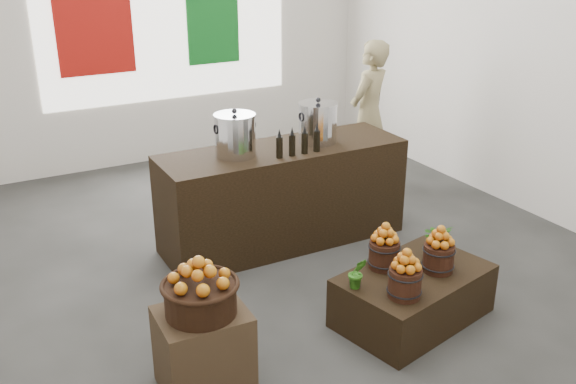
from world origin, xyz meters
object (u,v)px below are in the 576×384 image
crate (204,350)px  shopper (369,114)px  wicker_basket (201,299)px  display_table (413,296)px  stock_pot_left (235,136)px  counter (283,195)px  stock_pot_center (318,124)px

crate → shopper: shopper is taller
crate → wicker_basket: size_ratio=1.25×
display_table → wicker_basket: bearing=166.9°
display_table → stock_pot_left: stock_pot_left is taller
stock_pot_left → shopper: 2.28m
wicker_basket → display_table: bearing=-0.7°
stock_pot_left → shopper: bearing=23.2°
wicker_basket → counter: 2.23m
shopper → counter: bearing=2.6°
stock_pot_center → shopper: bearing=35.9°
crate → display_table: bearing=-0.7°
counter → shopper: shopper is taller
crate → wicker_basket: (0.00, 0.00, 0.38)m
stock_pot_left → counter: bearing=-0.4°
wicker_basket → shopper: 4.00m
wicker_basket → stock_pot_left: 1.99m
stock_pot_left → shopper: size_ratio=0.21×
counter → stock_pot_center: bearing=-0.0°
stock_pot_center → shopper: (1.24, 0.90, -0.28)m
stock_pot_center → wicker_basket: bearing=-138.2°
counter → stock_pot_left: 0.81m
wicker_basket → stock_pot_center: size_ratio=1.26×
display_table → stock_pot_center: bearing=72.9°
wicker_basket → counter: bearing=48.2°
crate → stock_pot_left: (1.00, 1.66, 0.85)m
display_table → stock_pot_center: (0.14, 1.67, 0.93)m
counter → display_table: bearing=-81.8°
crate → wicker_basket: 0.38m
wicker_basket → display_table: size_ratio=0.39×
stock_pot_left → stock_pot_center: 0.84m
crate → display_table: crate is taller
counter → stock_pot_left: bearing=180.0°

